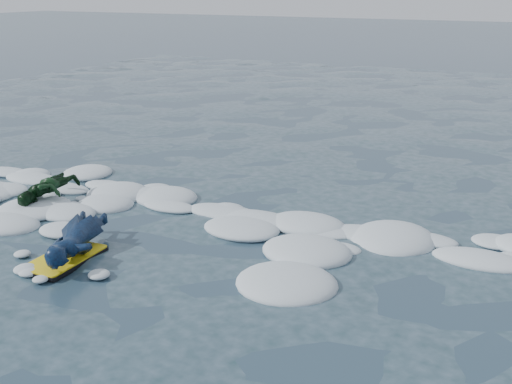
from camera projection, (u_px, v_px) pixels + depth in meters
ground at (196, 250)px, 8.99m from camera, size 120.00×120.00×0.00m
foam_band at (231, 226)px, 9.88m from camera, size 12.00×3.10×0.30m
prone_woman_unit at (75, 241)px, 8.70m from camera, size 1.23×1.81×0.45m
prone_child_unit at (48, 193)px, 10.66m from camera, size 0.61×1.24×0.47m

